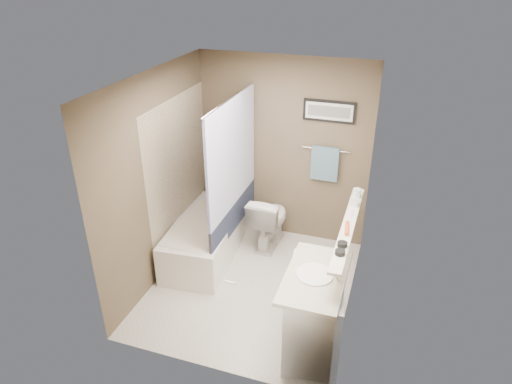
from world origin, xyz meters
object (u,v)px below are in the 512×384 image
(soap_bottle, at_px, (355,199))
(glass_jar, at_px, (357,193))
(toilet, at_px, (269,220))
(candle_bowl_near, at_px, (340,252))
(candle_bowl_far, at_px, (342,244))
(bathtub, at_px, (206,238))
(vanity, at_px, (314,313))
(hair_brush_front, at_px, (347,228))

(soap_bottle, bearing_deg, glass_jar, 90.00)
(toilet, bearing_deg, glass_jar, 159.75)
(candle_bowl_near, distance_m, candle_bowl_far, 0.13)
(candle_bowl_near, bearing_deg, bathtub, 148.85)
(vanity, xyz_separation_m, soap_bottle, (0.19, 0.91, 0.79))
(bathtub, xyz_separation_m, vanity, (1.60, -1.08, 0.15))
(candle_bowl_near, height_order, soap_bottle, soap_bottle)
(toilet, xyz_separation_m, hair_brush_front, (1.10, -1.16, 0.77))
(glass_jar, bearing_deg, candle_bowl_near, -90.00)
(vanity, height_order, candle_bowl_near, candle_bowl_near)
(glass_jar, bearing_deg, bathtub, -179.15)
(bathtub, height_order, vanity, vanity)
(bathtub, distance_m, glass_jar, 2.01)
(candle_bowl_far, bearing_deg, toilet, 127.43)
(toilet, height_order, glass_jar, glass_jar)
(candle_bowl_near, bearing_deg, vanity, 178.79)
(candle_bowl_near, distance_m, soap_bottle, 0.92)
(vanity, relative_size, hair_brush_front, 4.09)
(vanity, bearing_deg, toilet, 112.46)
(soap_bottle, bearing_deg, vanity, -101.48)
(vanity, xyz_separation_m, candle_bowl_far, (0.19, 0.12, 0.73))
(candle_bowl_far, height_order, soap_bottle, soap_bottle)
(bathtub, height_order, hair_brush_front, hair_brush_front)
(bathtub, height_order, glass_jar, glass_jar)
(toilet, relative_size, hair_brush_front, 3.31)
(vanity, relative_size, candle_bowl_near, 10.00)
(candle_bowl_near, bearing_deg, candle_bowl_far, 90.00)
(toilet, height_order, hair_brush_front, hair_brush_front)
(bathtub, height_order, soap_bottle, soap_bottle)
(toilet, bearing_deg, soap_bottle, 151.87)
(candle_bowl_near, bearing_deg, glass_jar, 90.00)
(bathtub, height_order, candle_bowl_far, candle_bowl_far)
(bathtub, relative_size, soap_bottle, 9.81)
(bathtub, xyz_separation_m, hair_brush_front, (1.79, -0.67, 0.89))
(toilet, height_order, candle_bowl_near, candle_bowl_near)
(toilet, xyz_separation_m, vanity, (0.92, -1.57, 0.04))
(vanity, relative_size, glass_jar, 9.00)
(hair_brush_front, bearing_deg, glass_jar, 90.00)
(bathtub, xyz_separation_m, glass_jar, (1.79, 0.03, 0.92))
(hair_brush_front, height_order, soap_bottle, soap_bottle)
(vanity, bearing_deg, bathtub, 138.18)
(bathtub, distance_m, hair_brush_front, 2.10)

